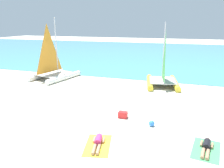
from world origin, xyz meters
TOP-DOWN VIEW (x-y plane):
  - ground_plane at (0.00, 10.00)m, footprint 120.00×120.00m
  - ocean_water at (0.00, 31.23)m, footprint 120.00×40.00m
  - sailboat_yellow at (2.96, 10.02)m, footprint 3.30×4.50m
  - sailboat_white at (-7.33, 9.22)m, footprint 3.69×4.95m
  - towel_left at (1.25, -0.75)m, footprint 1.51×2.10m
  - sunbather_left at (1.23, -0.69)m, footprint 0.75×1.56m
  - towel_right at (5.82, 0.36)m, footprint 1.37×2.04m
  - sunbather_right at (5.83, 0.43)m, footprint 0.63×1.57m
  - beach_ball at (3.25, 1.90)m, footprint 0.31×0.31m
  - cooler_box at (1.51, 2.47)m, footprint 0.50×0.36m

SIDE VIEW (x-z plane):
  - ground_plane at x=0.00m, z-range 0.00..0.00m
  - towel_left at x=1.25m, z-range 0.00..0.01m
  - towel_right at x=5.82m, z-range 0.00..0.01m
  - ocean_water at x=0.00m, z-range 0.00..0.05m
  - sunbather_left at x=1.23m, z-range -0.02..0.28m
  - sunbather_right at x=5.83m, z-range -0.02..0.28m
  - beach_ball at x=3.25m, z-range 0.00..0.31m
  - cooler_box at x=1.51m, z-range 0.00..0.36m
  - sailboat_yellow at x=2.96m, z-range -1.88..3.48m
  - sailboat_white at x=-7.33m, z-range -2.05..3.78m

